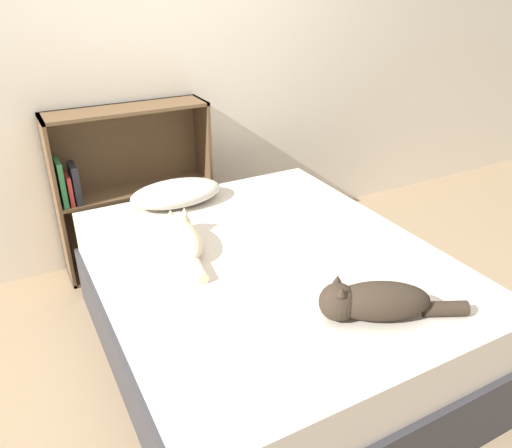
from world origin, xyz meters
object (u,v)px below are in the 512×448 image
object	(u,v)px
cat_light	(184,236)
bookshelf	(129,187)
bed	(269,306)
pillow	(176,193)
cat_dark	(373,301)

from	to	relation	value
cat_light	bookshelf	world-z (taller)	bookshelf
bed	pillow	bearing A→B (deg)	103.67
pillow	bookshelf	distance (m)	0.51
bed	pillow	world-z (taller)	pillow
pillow	cat_dark	world-z (taller)	cat_dark
cat_light	cat_dark	bearing A→B (deg)	-145.13
cat_dark	bookshelf	world-z (taller)	bookshelf
cat_dark	bookshelf	bearing A→B (deg)	-50.17
bed	bookshelf	distance (m)	1.29
bed	bookshelf	bearing A→B (deg)	105.14
pillow	cat_light	xyz separation A→B (m)	(-0.14, -0.49, -0.01)
pillow	bookshelf	xyz separation A→B (m)	(-0.15, 0.48, -0.11)
pillow	cat_light	size ratio (longest dim) A/B	0.99
bed	bookshelf	xyz separation A→B (m)	(-0.33, 1.22, 0.25)
cat_light	bookshelf	size ratio (longest dim) A/B	0.51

